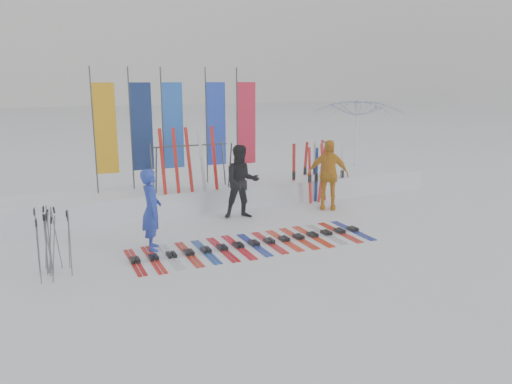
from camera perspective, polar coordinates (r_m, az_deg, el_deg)
name	(u,v)px	position (r m, az deg, el deg)	size (l,w,h in m)	color
ground	(280,258)	(10.04, 2.70, -7.54)	(120.00, 120.00, 0.00)	white
snow_bank	(206,195)	(14.05, -5.74, -0.38)	(14.00, 1.60, 0.60)	white
person_blue	(151,210)	(10.50, -11.86, -2.00)	(0.62, 0.41, 1.71)	#1E38B3
person_black	(242,182)	(12.65, -1.66, 1.16)	(0.91, 0.71, 1.87)	black
person_yellow	(328,175)	(13.67, 8.22, 1.98)	(1.11, 0.46, 1.90)	orange
tent_canopy	(357,138)	(18.03, 11.44, 6.06)	(3.15, 3.21, 2.89)	white
ski_row	(254,243)	(10.77, -0.19, -5.90)	(5.25, 1.69, 0.07)	#B00F0E
pole_cluster	(51,243)	(9.75, -22.40, -5.44)	(0.59, 0.81, 1.25)	#595B60
feather_flags	(178,126)	(13.75, -8.96, 7.47)	(4.47, 0.18, 3.20)	#383A3F
ski_rack	(191,160)	(13.31, -7.41, 3.60)	(2.04, 0.80, 1.23)	#383A3F
upright_skis	(320,171)	(15.02, 7.33, 2.44)	(1.62, 1.18, 1.69)	red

